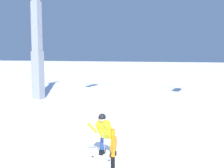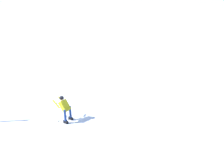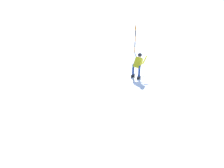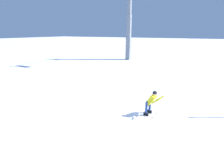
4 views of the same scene
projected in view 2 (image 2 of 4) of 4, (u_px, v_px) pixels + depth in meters
name	position (u px, v px, depth m)	size (l,w,h in m)	color
ground_plane	(65.00, 113.00, 14.34)	(260.00, 260.00, 0.00)	white
skier_carving_main	(65.00, 107.00, 13.23)	(0.88, 1.76, 1.67)	white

